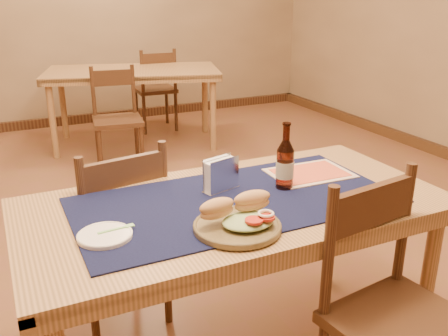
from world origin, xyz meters
name	(u,v)px	position (x,y,z in m)	size (l,w,h in m)	color
room	(160,12)	(0.00, 0.00, 1.40)	(6.04, 7.04, 2.84)	brown
main_table	(235,221)	(0.00, -0.80, 0.67)	(1.60, 0.80, 0.75)	tan
placemat	(235,200)	(0.00, -0.80, 0.75)	(1.20, 0.60, 0.01)	#0F1538
baseboard	(171,262)	(0.00, 0.00, 0.05)	(6.00, 7.00, 0.10)	#4D311B
back_table	(133,78)	(0.50, 2.41, 0.67)	(1.80, 1.25, 0.75)	tan
chair_main_far	(115,232)	(-0.36, -0.32, 0.47)	(0.48, 0.48, 0.90)	#4D311B
chair_main_near	(398,315)	(0.33, -1.34, 0.49)	(0.49, 0.49, 0.94)	#4D311B
chair_back_near	(117,117)	(0.17, 1.81, 0.45)	(0.45, 0.45, 0.87)	#4D311B
chair_back_far	(156,88)	(0.86, 2.84, 0.46)	(0.43, 0.43, 0.89)	#4D311B
sandwich_plate	(239,220)	(-0.09, -1.02, 0.79)	(0.29, 0.29, 0.11)	brown
side_plate	(105,235)	(-0.51, -0.89, 0.76)	(0.18, 0.18, 0.01)	white
fork	(119,228)	(-0.46, -0.87, 0.77)	(0.12, 0.03, 0.00)	#88DE79
beer_bottle	(285,164)	(0.23, -0.77, 0.85)	(0.07, 0.07, 0.27)	#46170C
napkin_holder	(221,175)	(-0.01, -0.69, 0.82)	(0.16, 0.09, 0.14)	white
menu_card	(310,173)	(0.41, -0.69, 0.76)	(0.34, 0.26, 0.01)	beige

